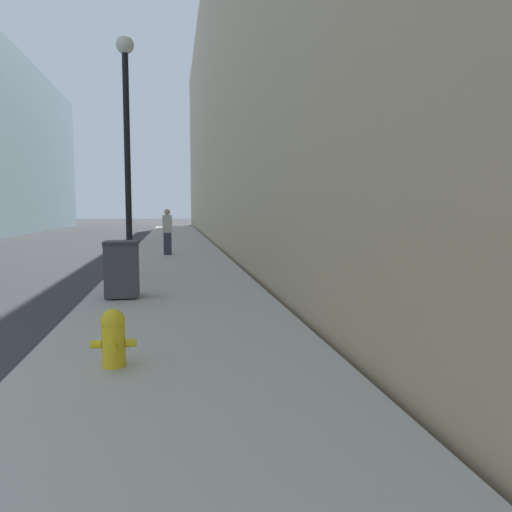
{
  "coord_description": "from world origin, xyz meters",
  "views": [
    {
      "loc": [
        5.79,
        -3.65,
        1.9
      ],
      "look_at": [
        9.37,
        18.06,
        -0.17
      ],
      "focal_mm": 35.0,
      "sensor_mm": 36.0,
      "label": 1
    }
  ],
  "objects_px": {
    "lamppost": "(127,131)",
    "pedestrian_on_sidewalk": "(167,232)",
    "fire_hydrant": "(113,337)",
    "trash_bin": "(122,269)"
  },
  "relations": [
    {
      "from": "fire_hydrant",
      "to": "lamppost",
      "type": "xyz_separation_m",
      "value": [
        -0.49,
        8.01,
        3.43
      ]
    },
    {
      "from": "pedestrian_on_sidewalk",
      "to": "lamppost",
      "type": "bearing_deg",
      "value": -99.17
    },
    {
      "from": "trash_bin",
      "to": "lamppost",
      "type": "xyz_separation_m",
      "value": [
        -0.15,
        3.55,
        3.19
      ]
    },
    {
      "from": "trash_bin",
      "to": "lamppost",
      "type": "height_order",
      "value": "lamppost"
    },
    {
      "from": "trash_bin",
      "to": "lamppost",
      "type": "distance_m",
      "value": 4.77
    },
    {
      "from": "fire_hydrant",
      "to": "lamppost",
      "type": "distance_m",
      "value": 8.72
    },
    {
      "from": "fire_hydrant",
      "to": "lamppost",
      "type": "bearing_deg",
      "value": 93.51
    },
    {
      "from": "trash_bin",
      "to": "pedestrian_on_sidewalk",
      "type": "distance_m",
      "value": 9.32
    },
    {
      "from": "trash_bin",
      "to": "pedestrian_on_sidewalk",
      "type": "relative_size",
      "value": 0.64
    },
    {
      "from": "lamppost",
      "to": "pedestrian_on_sidewalk",
      "type": "xyz_separation_m",
      "value": [
        0.93,
        5.74,
        -2.88
      ]
    }
  ]
}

